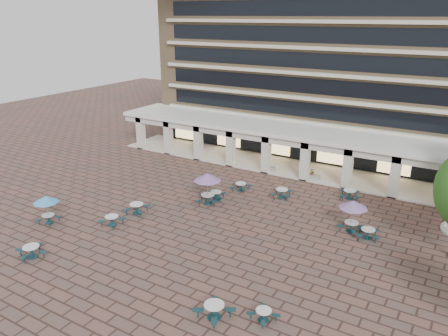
% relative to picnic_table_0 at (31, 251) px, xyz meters
% --- Properties ---
extents(ground, '(120.00, 120.00, 0.00)m').
position_rel_picnic_table_0_xyz_m(ground, '(8.39, 11.00, -0.49)').
color(ground, brown).
rests_on(ground, ground).
extents(apartment_building, '(40.00, 15.50, 25.20)m').
position_rel_picnic_table_0_xyz_m(apartment_building, '(8.39, 36.47, 12.11)').
color(apartment_building, '#9F8159').
rests_on(apartment_building, ground).
extents(retail_arcade, '(42.00, 6.60, 4.40)m').
position_rel_picnic_table_0_xyz_m(retail_arcade, '(8.39, 25.80, 2.51)').
color(retail_arcade, white).
rests_on(retail_arcade, ground).
extents(picnic_table_0, '(2.25, 2.25, 0.82)m').
position_rel_picnic_table_0_xyz_m(picnic_table_0, '(0.00, 0.00, 0.00)').
color(picnic_table_0, '#153B41').
rests_on(picnic_table_0, ground).
extents(picnic_table_1, '(1.83, 1.83, 0.78)m').
position_rel_picnic_table_0_xyz_m(picnic_table_1, '(1.25, 6.28, -0.03)').
color(picnic_table_1, '#153B41').
rests_on(picnic_table_1, ground).
extents(picnic_table_2, '(1.77, 1.77, 0.65)m').
position_rel_picnic_table_0_xyz_m(picnic_table_2, '(16.36, 2.24, -0.10)').
color(picnic_table_2, '#153B41').
rests_on(picnic_table_2, ground).
extents(picnic_table_3, '(2.18, 2.18, 0.85)m').
position_rel_picnic_table_0_xyz_m(picnic_table_3, '(13.96, 1.06, 0.02)').
color(picnic_table_3, '#153B41').
rests_on(picnic_table_3, ground).
extents(picnic_table_4, '(1.99, 1.99, 2.30)m').
position_rel_picnic_table_0_xyz_m(picnic_table_4, '(-3.32, 3.99, 1.46)').
color(picnic_table_4, '#153B41').
rests_on(picnic_table_4, ground).
extents(picnic_table_6, '(2.41, 2.41, 2.78)m').
position_rel_picnic_table_0_xyz_m(picnic_table_6, '(5.43, 13.59, 1.87)').
color(picnic_table_6, '#153B41').
rests_on(picnic_table_6, ground).
extents(picnic_table_7, '(1.94, 1.94, 0.76)m').
position_rel_picnic_table_0_xyz_m(picnic_table_7, '(18.92, 14.40, -0.03)').
color(picnic_table_7, '#153B41').
rests_on(picnic_table_7, ground).
extents(picnic_table_8, '(2.17, 2.17, 0.85)m').
position_rel_picnic_table_0_xyz_m(picnic_table_8, '(1.44, 8.94, 0.02)').
color(picnic_table_8, '#153B41').
rests_on(picnic_table_8, ground).
extents(picnic_table_9, '(1.98, 1.98, 0.75)m').
position_rel_picnic_table_0_xyz_m(picnic_table_9, '(5.56, 14.74, -0.04)').
color(picnic_table_9, '#153B41').
rests_on(picnic_table_9, ground).
extents(picnic_table_10, '(2.12, 2.12, 0.83)m').
position_rel_picnic_table_0_xyz_m(picnic_table_10, '(10.43, 18.11, 0.01)').
color(picnic_table_10, '#153B41').
rests_on(picnic_table_10, ground).
extents(picnic_table_11, '(2.18, 2.18, 2.52)m').
position_rel_picnic_table_0_xyz_m(picnic_table_11, '(17.58, 14.85, 1.65)').
color(picnic_table_11, '#153B41').
rests_on(picnic_table_11, ground).
extents(picnic_table_12, '(1.78, 1.78, 0.75)m').
position_rel_picnic_table_0_xyz_m(picnic_table_12, '(6.47, 17.64, -0.04)').
color(picnic_table_12, '#153B41').
rests_on(picnic_table_12, ground).
extents(picnic_table_13, '(2.18, 2.18, 0.82)m').
position_rel_picnic_table_0_xyz_m(picnic_table_13, '(15.72, 21.00, -0.00)').
color(picnic_table_13, '#153B41').
rests_on(picnic_table_13, ground).
extents(planter_left, '(1.50, 0.82, 1.32)m').
position_rel_picnic_table_0_xyz_m(planter_left, '(6.31, 23.90, 0.07)').
color(planter_left, '#979792').
rests_on(planter_left, ground).
extents(planter_right, '(1.50, 0.72, 1.16)m').
position_rel_picnic_table_0_xyz_m(planter_right, '(11.19, 23.90, -0.06)').
color(planter_right, '#979792').
rests_on(planter_right, ground).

